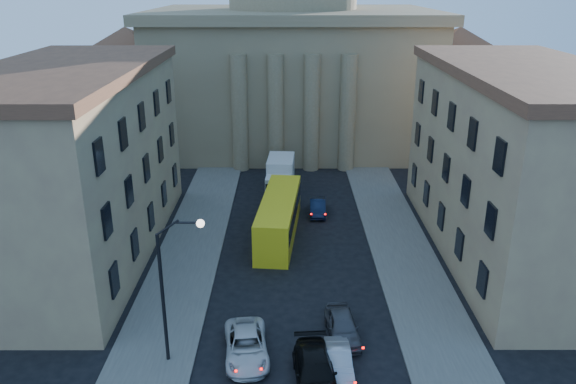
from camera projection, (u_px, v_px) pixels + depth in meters
name	position (u px, v px, depth m)	size (l,w,h in m)	color
sidewalk_left	(182.00, 274.00, 41.42)	(5.00, 60.00, 0.15)	#55534E
sidewalk_right	(412.00, 274.00, 41.43)	(5.00, 60.00, 0.15)	#55534E
church	(293.00, 51.00, 72.29)	(68.02, 28.76, 36.60)	#806E4E
building_left	(73.00, 163.00, 42.55)	(11.60, 26.60, 14.70)	tan
building_right	(520.00, 163.00, 42.58)	(11.60, 26.60, 14.70)	tan
street_lamp	(171.00, 280.00, 30.22)	(2.62, 0.44, 8.83)	black
car_right_near	(339.00, 360.00, 31.15)	(1.33, 3.83, 1.26)	#9E9FA5
car_left_mid	(246.00, 346.00, 32.23)	(2.42, 5.26, 1.46)	silver
car_right_mid	(315.00, 372.00, 30.00)	(2.20, 5.42, 1.57)	black
car_right_far	(342.00, 326.00, 34.01)	(1.80, 4.47, 1.52)	#444448
car_right_distant	(318.00, 207.00, 52.07)	(1.43, 4.11, 1.35)	black
city_bus	(279.00, 216.00, 47.24)	(3.87, 12.22, 3.38)	yellow
box_truck	(280.00, 178.00, 56.65)	(2.90, 6.61, 3.56)	silver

